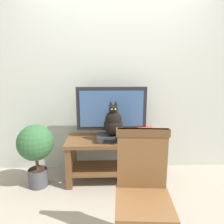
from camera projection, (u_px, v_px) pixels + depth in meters
name	position (u px, v px, depth m)	size (l,w,h in m)	color
ground_plane	(119.00, 207.00, 2.18)	(12.00, 12.00, 0.00)	gray
back_wall	(115.00, 69.00, 2.83)	(7.00, 0.12, 2.80)	#B7BCB2
tv_stand	(112.00, 151.00, 2.65)	(1.13, 0.50, 0.55)	brown
tv	(112.00, 110.00, 2.64)	(0.88, 0.20, 0.64)	black
media_box	(113.00, 138.00, 2.53)	(0.39, 0.23, 0.07)	#2D2D30
cat	(113.00, 123.00, 2.48)	(0.23, 0.28, 0.42)	black
wooden_chair	(143.00, 186.00, 1.54)	(0.43, 0.43, 0.98)	brown
book_stack	(145.00, 133.00, 2.65)	(0.26, 0.19, 0.12)	beige
potted_plant	(36.00, 148.00, 2.47)	(0.42, 0.42, 0.77)	#47474C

